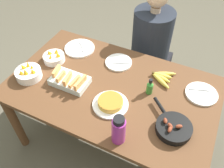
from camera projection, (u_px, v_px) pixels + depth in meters
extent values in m
plane|color=#565142|center=(112.00, 137.00, 2.29)|extent=(14.00, 14.00, 0.00)
cube|color=brown|center=(112.00, 88.00, 1.79)|extent=(1.55, 0.94, 0.03)
cylinder|color=brown|center=(15.00, 122.00, 2.00)|extent=(0.07, 0.07, 0.68)
cylinder|color=brown|center=(68.00, 64.00, 2.52)|extent=(0.07, 0.07, 0.68)
cylinder|color=brown|center=(205.00, 111.00, 2.09)|extent=(0.07, 0.07, 0.68)
ellipsoid|color=gold|center=(160.00, 81.00, 1.80)|extent=(0.18, 0.13, 0.03)
ellipsoid|color=gold|center=(161.00, 78.00, 1.82)|extent=(0.16, 0.07, 0.03)
ellipsoid|color=gold|center=(162.00, 76.00, 1.83)|extent=(0.16, 0.05, 0.04)
ellipsoid|color=gold|center=(164.00, 74.00, 1.85)|extent=(0.19, 0.11, 0.03)
cylinder|color=#4C3819|center=(153.00, 74.00, 1.85)|extent=(0.02, 0.02, 0.04)
cube|color=silver|center=(70.00, 81.00, 1.78)|extent=(0.28, 0.18, 0.05)
cube|color=#F29E56|center=(56.00, 71.00, 1.79)|extent=(0.04, 0.11, 0.05)
cube|color=#F29E56|center=(61.00, 77.00, 1.75)|extent=(0.03, 0.10, 0.04)
cube|color=#F29E56|center=(68.00, 79.00, 1.73)|extent=(0.04, 0.12, 0.05)
cube|color=#F29E56|center=(75.00, 82.00, 1.72)|extent=(0.03, 0.13, 0.04)
cube|color=#F29E56|center=(80.00, 83.00, 1.70)|extent=(0.03, 0.14, 0.05)
cylinder|color=black|center=(173.00, 130.00, 1.51)|extent=(0.23, 0.23, 0.01)
cylinder|color=black|center=(174.00, 128.00, 1.49)|extent=(0.23, 0.23, 0.04)
cylinder|color=black|center=(160.00, 106.00, 1.60)|extent=(0.12, 0.12, 0.02)
ellipsoid|color=brown|center=(170.00, 129.00, 1.44)|extent=(0.03, 0.05, 0.03)
ellipsoid|color=brown|center=(165.00, 121.00, 1.48)|extent=(0.04, 0.05, 0.03)
ellipsoid|color=brown|center=(170.00, 126.00, 1.46)|extent=(0.05, 0.05, 0.03)
ellipsoid|color=brown|center=(179.00, 126.00, 1.45)|extent=(0.05, 0.05, 0.03)
cylinder|color=white|center=(110.00, 105.00, 1.65)|extent=(0.25, 0.25, 0.02)
cylinder|color=gold|center=(110.00, 102.00, 1.63)|extent=(0.18, 0.18, 0.04)
cylinder|color=#AB7427|center=(110.00, 100.00, 1.61)|extent=(0.17, 0.17, 0.00)
cylinder|color=white|center=(80.00, 48.00, 2.09)|extent=(0.26, 0.26, 0.02)
cylinder|color=#B2B2B7|center=(81.00, 45.00, 2.10)|extent=(0.10, 0.09, 0.01)
cube|color=#B2B2B7|center=(84.00, 51.00, 2.04)|extent=(0.05, 0.05, 0.00)
cylinder|color=white|center=(201.00, 94.00, 1.72)|extent=(0.23, 0.23, 0.02)
cylinder|color=#B2B2B7|center=(198.00, 90.00, 1.73)|extent=(0.12, 0.05, 0.01)
cube|color=#B2B2B7|center=(210.00, 91.00, 1.72)|extent=(0.06, 0.04, 0.00)
cylinder|color=white|center=(119.00, 62.00, 1.95)|extent=(0.22, 0.22, 0.02)
cylinder|color=#B2B2B7|center=(122.00, 63.00, 1.93)|extent=(0.12, 0.06, 0.01)
cube|color=#B2B2B7|center=(110.00, 63.00, 1.93)|extent=(0.06, 0.04, 0.00)
cylinder|color=white|center=(29.00, 74.00, 1.82)|extent=(0.20, 0.20, 0.07)
cone|color=#F4A819|center=(33.00, 71.00, 1.77)|extent=(0.04, 0.05, 0.05)
cone|color=#F4A819|center=(32.00, 67.00, 1.81)|extent=(0.04, 0.04, 0.04)
cone|color=#F4A819|center=(28.00, 64.00, 1.82)|extent=(0.05, 0.04, 0.06)
cone|color=#F4A819|center=(23.00, 67.00, 1.80)|extent=(0.04, 0.05, 0.06)
cone|color=#F4A819|center=(21.00, 73.00, 1.76)|extent=(0.05, 0.05, 0.04)
cone|color=#F4A819|center=(25.00, 72.00, 1.76)|extent=(0.05, 0.05, 0.05)
cylinder|color=white|center=(54.00, 58.00, 1.96)|extent=(0.18, 0.18, 0.06)
cone|color=#F4A819|center=(58.00, 55.00, 1.92)|extent=(0.04, 0.05, 0.06)
cone|color=#F4A819|center=(56.00, 51.00, 1.95)|extent=(0.05, 0.04, 0.05)
cone|color=#F4A819|center=(49.00, 52.00, 1.94)|extent=(0.04, 0.05, 0.05)
cone|color=#F4A819|center=(50.00, 56.00, 1.90)|extent=(0.04, 0.03, 0.06)
cylinder|color=#992D89|center=(119.00, 131.00, 1.40)|extent=(0.09, 0.09, 0.18)
cylinder|color=black|center=(119.00, 120.00, 1.32)|extent=(0.07, 0.07, 0.03)
cylinder|color=#337F2D|center=(150.00, 89.00, 1.71)|extent=(0.05, 0.05, 0.08)
cone|color=#337F2D|center=(150.00, 83.00, 1.67)|extent=(0.05, 0.05, 0.02)
cylinder|color=black|center=(151.00, 81.00, 1.65)|extent=(0.03, 0.03, 0.03)
cube|color=black|center=(146.00, 73.00, 2.59)|extent=(0.41, 0.41, 0.43)
cylinder|color=#1E232D|center=(152.00, 37.00, 2.25)|extent=(0.37, 0.37, 0.53)
cylinder|color=#DBB28E|center=(156.00, 9.00, 2.04)|extent=(0.09, 0.09, 0.05)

